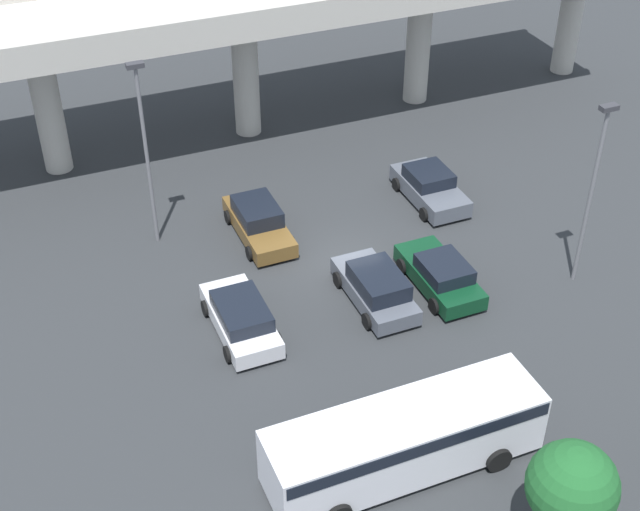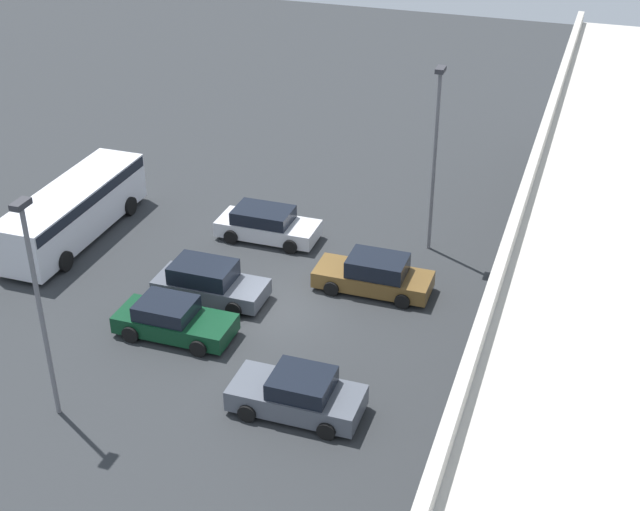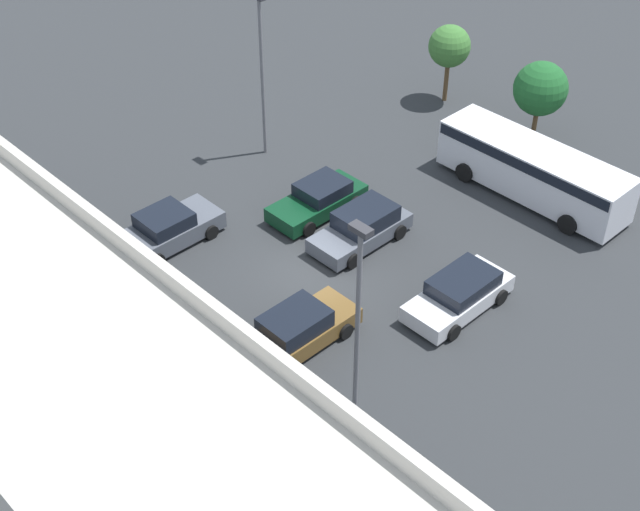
{
  "view_description": "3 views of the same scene",
  "coord_description": "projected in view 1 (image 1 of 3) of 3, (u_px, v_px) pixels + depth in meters",
  "views": [
    {
      "loc": [
        -12.74,
        -27.73,
        22.8
      ],
      "look_at": [
        -1.78,
        -1.44,
        1.86
      ],
      "focal_mm": 50.0,
      "sensor_mm": 36.0,
      "label": 1
    },
    {
      "loc": [
        27.95,
        11.39,
        19.67
      ],
      "look_at": [
        -1.69,
        1.34,
        1.84
      ],
      "focal_mm": 50.0,
      "sensor_mm": 36.0,
      "label": 2
    },
    {
      "loc": [
        -20.51,
        19.28,
        23.06
      ],
      "look_at": [
        -0.2,
        -0.19,
        0.83
      ],
      "focal_mm": 50.0,
      "sensor_mm": 36.0,
      "label": 3
    }
  ],
  "objects": [
    {
      "name": "parked_car_0",
      "position": [
        241.0,
        318.0,
        34.06
      ],
      "size": [
        2.18,
        4.65,
        1.47
      ],
      "rotation": [
        0.0,
        0.0,
        1.57
      ],
      "color": "silver",
      "rests_on": "ground_plane"
    },
    {
      "name": "tree_front_left",
      "position": [
        572.0,
        486.0,
        25.12
      ],
      "size": [
        2.66,
        2.66,
        4.01
      ],
      "color": "brown",
      "rests_on": "ground_plane"
    },
    {
      "name": "parked_car_4",
      "position": [
        430.0,
        187.0,
        41.67
      ],
      "size": [
        2.25,
        4.52,
        1.54
      ],
      "rotation": [
        0.0,
        0.0,
        -1.57
      ],
      "color": "#515660",
      "rests_on": "ground_plane"
    },
    {
      "name": "highway_overpass",
      "position": [
        243.0,
        18.0,
        43.8
      ],
      "size": [
        41.17,
        6.98,
        7.94
      ],
      "color": "#BCB7AD",
      "rests_on": "ground_plane"
    },
    {
      "name": "lamp_post_near_aisle",
      "position": [
        593.0,
        183.0,
        34.41
      ],
      "size": [
        0.7,
        0.35,
        8.0
      ],
      "color": "slate",
      "rests_on": "ground_plane"
    },
    {
      "name": "parked_car_1",
      "position": [
        258.0,
        222.0,
        39.31
      ],
      "size": [
        2.13,
        4.85,
        1.57
      ],
      "rotation": [
        0.0,
        0.0,
        -1.57
      ],
      "color": "brown",
      "rests_on": "ground_plane"
    },
    {
      "name": "ground_plane",
      "position": [
        345.0,
        263.0,
        38.07
      ],
      "size": [
        95.45,
        95.45,
        0.0
      ],
      "primitive_type": "plane",
      "color": "#2D3033"
    },
    {
      "name": "parked_car_3",
      "position": [
        440.0,
        274.0,
        36.3
      ],
      "size": [
        2.16,
        4.57,
        1.44
      ],
      "rotation": [
        0.0,
        0.0,
        1.57
      ],
      "color": "#0C381E",
      "rests_on": "ground_plane"
    },
    {
      "name": "parked_car_2",
      "position": [
        376.0,
        287.0,
        35.5
      ],
      "size": [
        2.17,
        4.59,
        1.57
      ],
      "rotation": [
        0.0,
        0.0,
        1.57
      ],
      "color": "#515660",
      "rests_on": "ground_plane"
    },
    {
      "name": "shuttle_bus",
      "position": [
        405.0,
        437.0,
        28.19
      ],
      "size": [
        9.1,
        2.73,
        2.45
      ],
      "rotation": [
        0.0,
        0.0,
        3.14
      ],
      "color": "silver",
      "rests_on": "ground_plane"
    },
    {
      "name": "lamp_post_mid_lot",
      "position": [
        145.0,
        143.0,
        36.53
      ],
      "size": [
        0.7,
        0.35,
        8.41
      ],
      "color": "slate",
      "rests_on": "ground_plane"
    }
  ]
}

